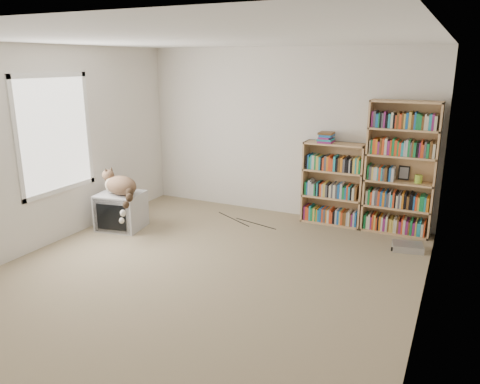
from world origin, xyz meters
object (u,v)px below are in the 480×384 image
at_px(cat, 121,189).
at_px(bookcase_tall, 400,172).
at_px(crt_tv, 121,211).
at_px(dvd_player, 408,247).
at_px(bookcase_short, 333,187).

relative_size(cat, bookcase_tall, 0.39).
height_order(crt_tv, cat, cat).
height_order(crt_tv, dvd_player, crt_tv).
distance_m(crt_tv, cat, 0.38).
relative_size(cat, dvd_player, 1.91).
relative_size(crt_tv, cat, 0.96).
distance_m(bookcase_tall, bookcase_short, 0.96).
xyz_separation_m(cat, bookcase_short, (2.52, 1.62, -0.07)).
xyz_separation_m(bookcase_tall, dvd_player, (0.24, -0.62, -0.82)).
height_order(bookcase_tall, bookcase_short, bookcase_tall).
bearing_deg(crt_tv, bookcase_tall, 13.09).
distance_m(crt_tv, bookcase_tall, 3.89).
bearing_deg(bookcase_tall, cat, -154.72).
bearing_deg(bookcase_tall, crt_tv, -156.67).
bearing_deg(bookcase_short, cat, -147.32).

